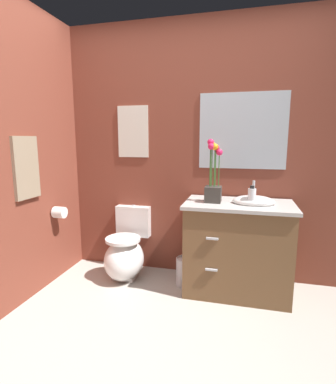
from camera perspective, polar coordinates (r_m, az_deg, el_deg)
name	(u,v)px	position (r m, az deg, el deg)	size (l,w,h in m)	color
ground_plane	(151,372)	(2.08, -3.24, -31.23)	(8.57, 8.57, 0.00)	#B2ADA3
wall_back	(214,152)	(2.95, 8.80, 7.54)	(4.00, 0.05, 2.50)	brown
wall_left	(3,156)	(2.63, -29.02, 6.10)	(0.05, 3.98, 2.50)	brown
toilet	(126,254)	(3.08, -8.06, -11.60)	(0.38, 0.59, 0.69)	white
vanity_cabinet	(238,247)	(2.78, 13.20, -10.16)	(0.94, 0.56, 1.01)	brown
flower_vase	(213,181)	(2.63, 8.69, 2.12)	(0.14, 0.14, 0.55)	#38332D
soap_bottle	(252,197)	(2.58, 15.77, -0.84)	(0.07, 0.07, 0.17)	white
trash_bin	(185,271)	(2.93, 3.37, -14.90)	(0.18, 0.18, 0.27)	#B7B7BC
wall_poster	(133,132)	(3.11, -6.73, 11.39)	(0.32, 0.01, 0.52)	silver
wall_mirror	(242,131)	(2.91, 14.09, 11.27)	(0.80, 0.01, 0.70)	#B2BCC6
hanging_towel	(26,168)	(2.75, -25.55, 4.22)	(0.03, 0.28, 0.52)	gray
toilet_paper_roll	(60,212)	(3.05, -20.07, -3.69)	(0.11, 0.11, 0.11)	white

